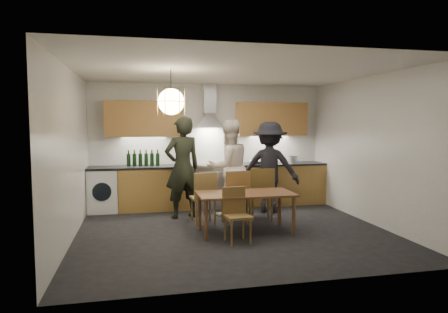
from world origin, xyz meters
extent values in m
plane|color=black|center=(0.00, 0.00, 0.00)|extent=(5.00, 5.00, 0.00)
cube|color=white|center=(0.00, 2.25, 1.30)|extent=(5.00, 0.02, 2.60)
cube|color=white|center=(0.00, -2.25, 1.30)|extent=(5.00, 0.02, 2.60)
cube|color=white|center=(-2.50, 0.00, 1.30)|extent=(0.02, 4.50, 2.60)
cube|color=white|center=(2.50, 0.00, 1.30)|extent=(0.02, 4.50, 2.60)
cube|color=white|center=(0.00, 0.00, 2.60)|extent=(5.00, 4.50, 0.02)
cube|color=tan|center=(-1.18, 1.95, 0.43)|extent=(1.45, 0.60, 0.86)
cube|color=tan|center=(1.48, 1.95, 0.43)|extent=(2.05, 0.60, 0.86)
cube|color=white|center=(-2.20, 1.95, 0.42)|extent=(0.58, 0.58, 0.85)
cube|color=black|center=(-1.48, 1.95, 0.88)|extent=(2.05, 0.62, 0.04)
cube|color=black|center=(1.48, 1.95, 0.88)|extent=(2.05, 0.62, 0.04)
cube|color=silver|center=(0.00, 1.95, 0.40)|extent=(0.90, 0.60, 0.80)
cube|color=black|center=(0.00, 1.66, 0.38)|extent=(0.78, 0.02, 0.42)
cube|color=slate|center=(0.00, 1.95, 0.84)|extent=(0.90, 0.60, 0.08)
cube|color=silver|center=(0.00, 1.69, 0.90)|extent=(0.90, 0.08, 0.04)
cube|color=tan|center=(-1.38, 2.08, 1.86)|extent=(1.55, 0.35, 0.72)
cube|color=tan|center=(1.38, 2.08, 1.86)|extent=(1.55, 0.35, 0.72)
cube|color=silver|center=(0.00, 2.12, 2.29)|extent=(0.26, 0.22, 0.62)
cylinder|color=black|center=(-1.00, -0.10, 2.35)|extent=(0.01, 0.01, 0.50)
sphere|color=#FFE0A5|center=(-1.00, -0.10, 2.10)|extent=(0.40, 0.40, 0.40)
torus|color=gold|center=(-1.00, -0.10, 2.10)|extent=(0.43, 0.43, 0.01)
cube|color=brown|center=(0.18, -0.14, 0.64)|extent=(1.55, 0.77, 0.03)
cylinder|color=brown|center=(-0.53, -0.46, 0.31)|extent=(0.06, 0.06, 0.62)
cylinder|color=brown|center=(-0.53, 0.18, 0.31)|extent=(0.06, 0.06, 0.62)
cylinder|color=brown|center=(0.88, -0.45, 0.31)|extent=(0.06, 0.06, 0.62)
cylinder|color=brown|center=(0.88, 0.18, 0.31)|extent=(0.06, 0.06, 0.62)
cube|color=brown|center=(-0.39, 0.65, 0.44)|extent=(0.45, 0.45, 0.04)
cube|color=brown|center=(-0.37, 0.46, 0.69)|extent=(0.42, 0.07, 0.45)
cylinder|color=brown|center=(-0.23, 0.83, 0.21)|extent=(0.04, 0.04, 0.42)
cylinder|color=brown|center=(-0.21, 0.49, 0.21)|extent=(0.04, 0.04, 0.42)
cylinder|color=brown|center=(-0.57, 0.80, 0.21)|extent=(0.04, 0.04, 0.42)
cylinder|color=brown|center=(-0.54, 0.46, 0.21)|extent=(0.04, 0.04, 0.42)
cube|color=brown|center=(0.15, 0.51, 0.46)|extent=(0.46, 0.46, 0.04)
cube|color=brown|center=(0.17, 0.31, 0.72)|extent=(0.43, 0.07, 0.47)
cylinder|color=brown|center=(0.31, 0.69, 0.22)|extent=(0.04, 0.04, 0.44)
cylinder|color=brown|center=(0.34, 0.34, 0.22)|extent=(0.04, 0.04, 0.44)
cylinder|color=brown|center=(-0.03, 0.67, 0.22)|extent=(0.04, 0.04, 0.44)
cylinder|color=brown|center=(-0.01, 0.32, 0.22)|extent=(0.04, 0.04, 0.44)
cube|color=brown|center=(0.68, 0.66, 0.47)|extent=(0.49, 0.49, 0.04)
cube|color=brown|center=(0.66, 0.46, 0.73)|extent=(0.44, 0.10, 0.48)
cylinder|color=brown|center=(0.88, 0.81, 0.22)|extent=(0.04, 0.04, 0.45)
cylinder|color=brown|center=(0.84, 0.46, 0.22)|extent=(0.04, 0.04, 0.45)
cylinder|color=brown|center=(0.53, 0.86, 0.22)|extent=(0.04, 0.04, 0.45)
cylinder|color=brown|center=(0.49, 0.51, 0.22)|extent=(0.04, 0.04, 0.45)
cube|color=brown|center=(-0.08, -0.64, 0.39)|extent=(0.41, 0.41, 0.03)
cube|color=brown|center=(-0.10, -0.47, 0.61)|extent=(0.37, 0.08, 0.40)
cylinder|color=brown|center=(-0.21, -0.80, 0.19)|extent=(0.03, 0.03, 0.38)
cylinder|color=brown|center=(-0.25, -0.51, 0.19)|extent=(0.03, 0.03, 0.38)
cylinder|color=brown|center=(0.08, -0.77, 0.19)|extent=(0.03, 0.03, 0.38)
cylinder|color=brown|center=(0.05, -0.47, 0.19)|extent=(0.03, 0.03, 0.38)
imported|color=black|center=(-0.70, 1.11, 0.95)|extent=(0.79, 0.62, 1.90)
imported|color=white|center=(0.20, 1.16, 0.92)|extent=(1.04, 0.90, 1.83)
imported|color=black|center=(1.05, 1.22, 0.90)|extent=(1.33, 1.09, 1.80)
imported|color=#ACACAF|center=(0.97, 1.93, 0.94)|extent=(0.30, 0.30, 0.07)
cylinder|color=#B4B4B8|center=(1.84, 1.97, 0.97)|extent=(0.25, 0.25, 0.15)
camera|label=1|loc=(-1.53, -6.28, 1.78)|focal=32.00mm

